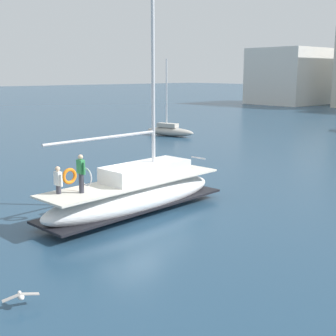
{
  "coord_description": "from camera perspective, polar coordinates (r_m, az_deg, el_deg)",
  "views": [
    {
      "loc": [
        15.75,
        -11.78,
        6.23
      ],
      "look_at": [
        -0.31,
        2.49,
        1.8
      ],
      "focal_mm": 49.47,
      "sensor_mm": 36.0,
      "label": 1
    }
  ],
  "objects": [
    {
      "name": "seagull",
      "position": [
        13.51,
        -17.7,
        -14.79
      ],
      "size": [
        0.48,
        0.98,
        0.17
      ],
      "color": "silver",
      "rests_on": "ground"
    },
    {
      "name": "ground_plane",
      "position": [
        20.63,
        -4.62,
        -5.96
      ],
      "size": [
        400.0,
        400.0,
        0.0
      ],
      "primitive_type": "plane",
      "color": "navy"
    },
    {
      "name": "main_sailboat",
      "position": [
        20.95,
        -3.96,
        -3.09
      ],
      "size": [
        3.19,
        9.76,
        13.07
      ],
      "color": "white",
      "rests_on": "ground"
    },
    {
      "name": "moored_catamaran",
      "position": [
        46.56,
        0.2,
        4.67
      ],
      "size": [
        5.5,
        2.71,
        7.55
      ],
      "color": "#B7B2A8",
      "rests_on": "ground"
    }
  ]
}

